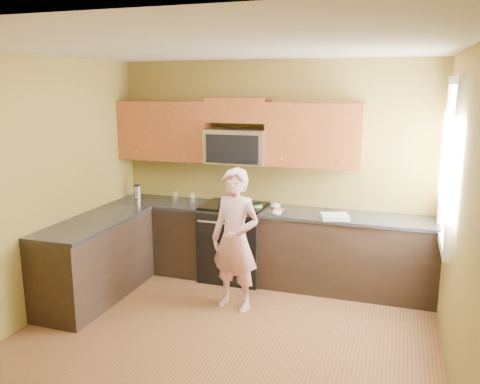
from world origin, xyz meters
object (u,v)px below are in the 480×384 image
at_px(butter_tub, 257,209).
at_px(microwave, 237,163).
at_px(frying_pan, 227,205).
at_px(travel_mug, 138,198).
at_px(woman, 235,240).
at_px(stove, 234,241).

bearing_deg(butter_tub, microwave, 155.62).
bearing_deg(frying_pan, travel_mug, 167.92).
bearing_deg(travel_mug, woman, -28.02).
bearing_deg(frying_pan, stove, 27.13).
xyz_separation_m(frying_pan, butter_tub, (0.38, 0.04, -0.03)).
height_order(microwave, frying_pan, microwave).
height_order(stove, microwave, microwave).
distance_m(butter_tub, travel_mug, 1.70).
bearing_deg(stove, microwave, 90.00).
bearing_deg(butter_tub, woman, -90.84).
relative_size(stove, microwave, 1.25).
relative_size(microwave, travel_mug, 4.25).
height_order(stove, travel_mug, travel_mug).
xyz_separation_m(microwave, butter_tub, (0.30, -0.14, -0.53)).
relative_size(microwave, butter_tub, 6.46).
bearing_deg(woman, frying_pan, 128.43).
bearing_deg(butter_tub, frying_pan, -174.66).
xyz_separation_m(microwave, frying_pan, (-0.07, -0.17, -0.50)).
bearing_deg(microwave, frying_pan, -112.59).
bearing_deg(travel_mug, microwave, 1.74).
height_order(stove, butter_tub, butter_tub).
xyz_separation_m(stove, butter_tub, (0.30, -0.01, 0.45)).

